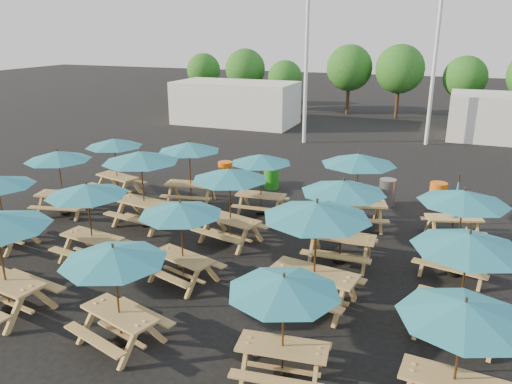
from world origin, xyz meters
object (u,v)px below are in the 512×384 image
at_px(picnic_unit_9, 181,213).
at_px(waste_bin_1, 271,177).
at_px(picnic_unit_6, 141,160).
at_px(picnic_unit_13, 317,216).
at_px(picnic_unit_16, 464,316).
at_px(waste_bin_2, 387,192).
at_px(waste_bin_0, 226,173).
at_px(waste_bin_3, 438,196).
at_px(picnic_unit_15, 358,163).
at_px(picnic_unit_17, 468,247).
at_px(picnic_unit_10, 230,178).
at_px(picnic_unit_12, 284,290).
at_px(picnic_unit_18, 463,201).
at_px(picnic_unit_2, 58,159).
at_px(picnic_unit_19, 455,212).
at_px(picnic_unit_3, 114,145).
at_px(picnic_unit_11, 261,162).
at_px(picnic_unit_14, 343,191).
at_px(picnic_unit_7, 189,150).
at_px(picnic_unit_5, 87,194).
at_px(picnic_unit_8, 114,259).

height_order(picnic_unit_9, waste_bin_1, picnic_unit_9).
relative_size(picnic_unit_6, picnic_unit_13, 0.99).
relative_size(picnic_unit_6, picnic_unit_16, 1.23).
xyz_separation_m(picnic_unit_9, waste_bin_2, (4.03, 7.92, -1.41)).
height_order(picnic_unit_6, waste_bin_2, picnic_unit_6).
relative_size(waste_bin_0, waste_bin_3, 1.00).
xyz_separation_m(picnic_unit_15, waste_bin_3, (2.43, 2.79, -1.68)).
bearing_deg(picnic_unit_6, picnic_unit_17, -7.78).
xyz_separation_m(picnic_unit_10, picnic_unit_13, (3.29, -2.56, 0.20)).
bearing_deg(picnic_unit_17, picnic_unit_12, -128.89).
relative_size(picnic_unit_10, picnic_unit_18, 1.02).
distance_m(picnic_unit_2, picnic_unit_13, 10.03).
bearing_deg(picnic_unit_15, picnic_unit_16, -85.54).
relative_size(picnic_unit_9, picnic_unit_12, 1.14).
bearing_deg(picnic_unit_19, picnic_unit_3, 162.09).
bearing_deg(picnic_unit_11, picnic_unit_2, -161.82).
height_order(picnic_unit_12, picnic_unit_17, picnic_unit_17).
bearing_deg(picnic_unit_18, picnic_unit_14, -161.56).
bearing_deg(waste_bin_0, waste_bin_3, 0.95).
bearing_deg(picnic_unit_7, waste_bin_3, 7.67).
bearing_deg(picnic_unit_5, picnic_unit_8, -36.33).
xyz_separation_m(picnic_unit_5, picnic_unit_15, (6.29, 5.22, 0.18)).
bearing_deg(picnic_unit_16, picnic_unit_15, 116.48).
height_order(picnic_unit_11, waste_bin_3, picnic_unit_11).
distance_m(picnic_unit_6, picnic_unit_7, 2.51).
height_order(picnic_unit_9, picnic_unit_10, picnic_unit_10).
relative_size(picnic_unit_2, waste_bin_1, 2.72).
bearing_deg(picnic_unit_9, picnic_unit_11, 105.72).
distance_m(picnic_unit_7, picnic_unit_10, 3.89).
relative_size(picnic_unit_8, picnic_unit_18, 0.97).
height_order(picnic_unit_15, picnic_unit_19, picnic_unit_15).
bearing_deg(picnic_unit_13, picnic_unit_11, 131.05).
bearing_deg(waste_bin_0, picnic_unit_5, -92.98).
bearing_deg(picnic_unit_18, picnic_unit_11, 171.21).
height_order(picnic_unit_9, waste_bin_3, picnic_unit_9).
bearing_deg(picnic_unit_3, picnic_unit_13, -14.94).
distance_m(picnic_unit_8, picnic_unit_12, 3.44).
bearing_deg(picnic_unit_3, waste_bin_2, 28.72).
bearing_deg(waste_bin_2, picnic_unit_11, -146.79).
xyz_separation_m(picnic_unit_7, picnic_unit_8, (2.83, -8.18, -0.14)).
bearing_deg(waste_bin_1, picnic_unit_10, -82.98).
xyz_separation_m(waste_bin_1, waste_bin_3, (6.36, -0.09, 0.00)).
relative_size(picnic_unit_5, picnic_unit_17, 0.94).
relative_size(picnic_unit_14, waste_bin_2, 2.46).
relative_size(picnic_unit_13, waste_bin_1, 2.89).
relative_size(picnic_unit_5, waste_bin_0, 2.54).
height_order(picnic_unit_7, picnic_unit_18, picnic_unit_18).
bearing_deg(picnic_unit_7, picnic_unit_19, -9.59).
bearing_deg(picnic_unit_16, picnic_unit_18, 95.00).
height_order(picnic_unit_11, waste_bin_0, picnic_unit_11).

